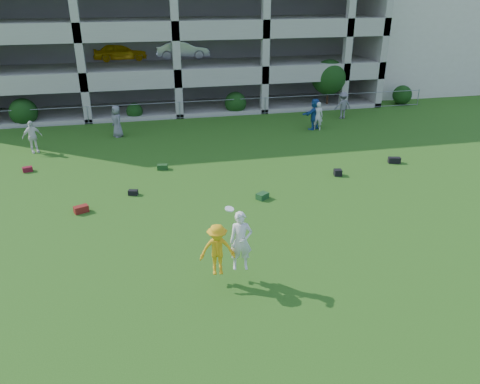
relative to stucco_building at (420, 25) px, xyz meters
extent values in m
plane|color=#235114|center=(-23.00, -28.00, -5.00)|extent=(100.00, 100.00, 0.00)
cube|color=beige|center=(0.00, 0.00, 0.00)|extent=(16.00, 14.00, 10.00)
imported|color=silver|center=(-31.49, -14.24, -4.12)|extent=(1.12, 0.84, 1.76)
imported|color=slate|center=(-27.06, -12.25, -4.06)|extent=(0.91, 1.08, 1.88)
imported|color=#1E4C8D|center=(-14.97, -13.32, -4.02)|extent=(1.85, 1.41, 1.95)
imported|color=silver|center=(-14.83, -13.51, -4.11)|extent=(0.76, 0.63, 1.79)
imported|color=slate|center=(-12.14, -11.26, -4.09)|extent=(1.19, 0.70, 1.81)
cube|color=#5A160F|center=(-28.38, -22.49, -4.86)|extent=(0.62, 0.49, 0.28)
cube|color=black|center=(-26.31, -21.19, -4.89)|extent=(0.45, 0.35, 0.22)
cube|color=#163C16|center=(-20.92, -22.83, -4.87)|extent=(0.61, 0.57, 0.26)
cube|color=black|center=(-16.69, -21.03, -4.85)|extent=(0.40, 0.40, 0.30)
cube|color=black|center=(-13.15, -20.05, -4.85)|extent=(0.66, 0.44, 0.30)
cube|color=#5A0F1A|center=(-31.33, -17.23, -4.88)|extent=(0.51, 0.41, 0.24)
cube|color=#163C17|center=(-24.85, -18.37, -4.88)|extent=(0.54, 0.37, 0.25)
imported|color=#F6AC15|center=(-23.86, -28.50, -3.82)|extent=(1.11, 0.70, 1.65)
imported|color=silver|center=(-23.13, -28.45, -3.65)|extent=(0.75, 0.54, 1.90)
cylinder|color=white|center=(-23.47, -28.44, -2.54)|extent=(0.28, 0.27, 0.12)
cube|color=#9E998C|center=(-23.00, 4.75, 1.00)|extent=(30.00, 0.50, 12.00)
cube|color=#9E998C|center=(-8.25, -2.00, 1.00)|extent=(0.50, 14.00, 12.00)
cube|color=#9E998C|center=(-23.00, -2.00, -4.85)|extent=(30.00, 14.00, 0.30)
cube|color=#9E998C|center=(-23.00, -2.00, -1.85)|extent=(30.00, 14.00, 0.30)
cube|color=#9E998C|center=(-23.00, -2.00, 1.15)|extent=(30.00, 14.00, 0.30)
cube|color=#9E998C|center=(-23.00, -8.85, -2.45)|extent=(30.00, 0.30, 0.90)
cube|color=#9E998C|center=(-23.00, -8.85, 0.55)|extent=(30.00, 0.30, 0.90)
cube|color=#9E998C|center=(-29.00, -8.75, 1.00)|extent=(0.50, 0.50, 12.00)
cube|color=#9E998C|center=(-23.00, -8.75, 1.00)|extent=(0.50, 0.50, 12.00)
cube|color=#9E998C|center=(-17.00, -8.75, 1.00)|extent=(0.50, 0.50, 12.00)
cube|color=#9E998C|center=(-11.00, -8.75, 1.00)|extent=(0.50, 0.50, 12.00)
cube|color=#605E59|center=(-23.00, 0.00, 1.00)|extent=(29.00, 9.00, 11.60)
imported|color=yellow|center=(-26.64, -4.00, -1.04)|extent=(3.95, 1.77, 1.32)
imported|color=#B8BAC0|center=(-22.08, -4.00, -1.04)|extent=(4.08, 1.63, 1.32)
cylinder|color=gray|center=(-29.00, -9.00, -4.40)|extent=(0.06, 0.06, 1.20)
cylinder|color=gray|center=(-23.00, -9.00, -4.40)|extent=(0.06, 0.06, 1.20)
cylinder|color=gray|center=(-17.00, -9.00, -4.40)|extent=(0.06, 0.06, 1.20)
cylinder|color=gray|center=(-11.00, -9.00, -4.40)|extent=(0.06, 0.06, 1.20)
cylinder|color=gray|center=(-5.00, -9.00, -4.40)|extent=(0.06, 0.06, 1.20)
cylinder|color=gray|center=(-23.00, -9.00, -3.85)|extent=(36.00, 0.04, 0.04)
cylinder|color=gray|center=(-23.00, -9.00, -4.92)|extent=(36.00, 0.04, 0.04)
sphere|color=#163D11|center=(-33.00, -8.40, -4.12)|extent=(1.76, 1.76, 1.76)
sphere|color=#163D11|center=(-26.00, -8.40, -4.45)|extent=(1.10, 1.10, 1.10)
sphere|color=#163D11|center=(-19.00, -8.40, -4.23)|extent=(1.54, 1.54, 1.54)
cylinder|color=#382314|center=(-12.00, -8.20, -4.02)|extent=(0.16, 0.16, 1.96)
sphere|color=#163D11|center=(-12.00, -8.20, -2.76)|extent=(2.52, 2.52, 2.52)
sphere|color=#163D11|center=(-6.00, -8.40, -4.29)|extent=(1.43, 1.43, 1.43)
camera|label=1|loc=(-25.83, -40.36, 3.39)|focal=35.00mm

